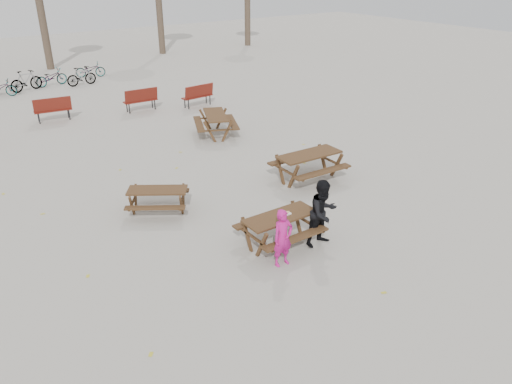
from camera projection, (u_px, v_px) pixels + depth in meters
ground at (280, 244)px, 12.06m from camera, size 80.00×80.00×0.00m
main_picnic_table at (280, 223)px, 11.81m from camera, size 1.80×1.45×0.78m
food_tray at (287, 214)px, 11.77m from camera, size 0.18×0.11×0.03m
bread_roll at (287, 212)px, 11.75m from camera, size 0.14×0.06×0.05m
soda_bottle at (285, 215)px, 11.58m from camera, size 0.07×0.07×0.17m
child at (283, 238)px, 10.98m from camera, size 0.51×0.34×1.36m
adult at (323, 213)px, 11.73m from camera, size 0.83×0.66×1.65m
picnic_table_east at (309, 167)px, 15.33m from camera, size 2.06×1.68×0.87m
picnic_table_north at (158, 201)px, 13.42m from camera, size 2.00×1.92×0.67m
picnic_table_far at (216, 125)px, 19.22m from camera, size 2.21×2.40×0.83m
park_bench_row at (96, 108)px, 20.90m from camera, size 11.36×2.35×1.03m
bicycle_row at (21, 80)px, 25.76m from camera, size 8.77×2.99×1.12m
fallen_leaves at (240, 201)px, 14.17m from camera, size 11.00×11.00×0.01m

